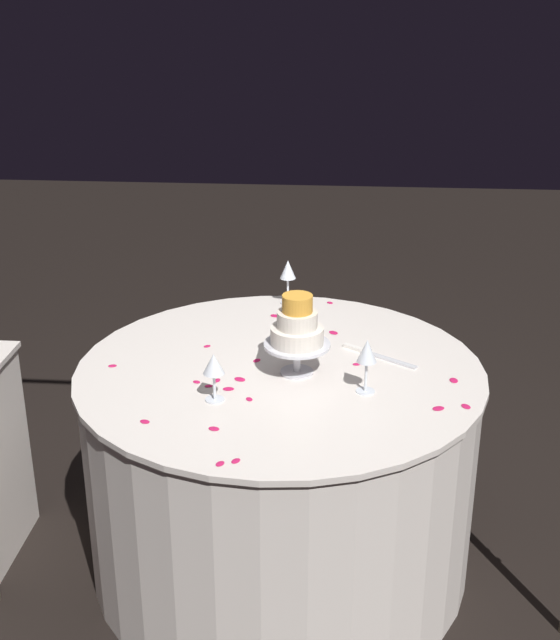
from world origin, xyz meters
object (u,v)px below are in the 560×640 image
(main_table, at_px, (280,467))
(cake_knife, at_px, (375,355))
(wine_glass_1, at_px, (288,271))
(tiered_cake, at_px, (297,329))
(wine_glass_0, at_px, (214,366))
(wine_glass_2, at_px, (367,353))
(decorative_arch, at_px, (271,201))

(main_table, relative_size, cake_knife, 5.39)
(main_table, relative_size, wine_glass_1, 7.58)
(cake_knife, bearing_deg, tiered_cake, 31.28)
(wine_glass_0, bearing_deg, wine_glass_2, -168.63)
(cake_knife, bearing_deg, wine_glass_2, 82.58)
(main_table, bearing_deg, cake_knife, -159.19)
(decorative_arch, bearing_deg, wine_glass_1, -88.87)
(wine_glass_0, bearing_deg, wine_glass_1, -101.10)
(main_table, xyz_separation_m, wine_glass_0, (0.18, 0.25, 0.51))
(wine_glass_0, distance_m, cake_knife, 0.64)
(main_table, bearing_deg, decorative_arch, 90.17)
(decorative_arch, xyz_separation_m, cake_knife, (-0.32, -0.43, -0.65))
(main_table, distance_m, cake_knife, 0.52)
(decorative_arch, xyz_separation_m, tiered_cake, (-0.06, -0.27, -0.49))
(main_table, distance_m, wine_glass_1, 0.80)
(main_table, relative_size, wine_glass_0, 8.78)
(decorative_arch, relative_size, wine_glass_2, 12.35)
(decorative_arch, distance_m, wine_glass_0, 0.57)
(main_table, distance_m, wine_glass_2, 0.62)
(main_table, height_order, wine_glass_0, wine_glass_0)
(tiered_cake, xyz_separation_m, wine_glass_1, (0.08, -0.64, -0.02))
(wine_glass_1, bearing_deg, cake_knife, 125.08)
(wine_glass_0, height_order, cake_knife, wine_glass_0)
(tiered_cake, relative_size, cake_knife, 1.08)
(decorative_arch, height_order, wine_glass_0, decorative_arch)
(tiered_cake, height_order, wine_glass_1, tiered_cake)
(wine_glass_0, xyz_separation_m, wine_glass_1, (-0.17, -0.85, 0.02))
(main_table, bearing_deg, wine_glass_1, -88.38)
(wine_glass_0, distance_m, wine_glass_1, 0.87)
(main_table, distance_m, wine_glass_0, 0.60)
(decorative_arch, xyz_separation_m, wine_glass_2, (-0.28, -0.15, -0.52))
(wine_glass_1, xyz_separation_m, cake_knife, (-0.34, 0.48, -0.13))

